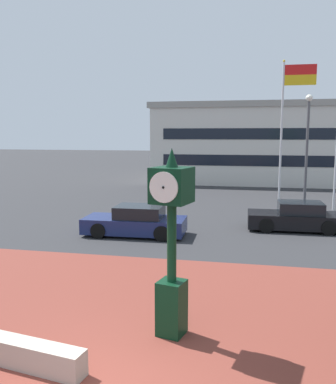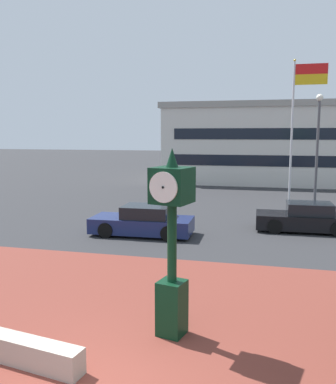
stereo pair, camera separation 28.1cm
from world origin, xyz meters
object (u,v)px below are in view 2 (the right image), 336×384
(flagpole_primary, at_px, (297,119))
(street_lamp_post, at_px, (317,142))
(street_clock, at_px, (172,239))
(car_street_near, at_px, (305,218))
(car_street_far, at_px, (143,222))
(civic_building, at_px, (298,143))

(flagpole_primary, relative_size, street_lamp_post, 1.33)
(street_clock, distance_m, flagpole_primary, 16.89)
(car_street_near, xyz_separation_m, car_street_far, (-6.81, -2.40, 0.00))
(car_street_near, height_order, flagpole_primary, flagpole_primary)
(car_street_near, height_order, car_street_far, same)
(street_clock, height_order, car_street_near, street_clock)
(street_clock, bearing_deg, flagpole_primary, 91.85)
(car_street_near, distance_m, street_lamp_post, 4.81)
(street_clock, relative_size, flagpole_primary, 0.48)
(civic_building, relative_size, street_lamp_post, 3.79)
(street_clock, height_order, street_lamp_post, street_lamp_post)
(car_street_far, relative_size, civic_building, 0.18)
(car_street_near, height_order, street_lamp_post, street_lamp_post)
(street_lamp_post, bearing_deg, street_clock, -106.97)
(flagpole_primary, bearing_deg, street_lamp_post, -66.32)
(car_street_near, distance_m, car_street_far, 7.22)
(car_street_near, relative_size, car_street_far, 0.97)
(car_street_near, xyz_separation_m, civic_building, (1.07, 22.57, 2.92))
(civic_building, xyz_separation_m, street_lamp_post, (-0.35, -19.16, 0.38))
(civic_building, bearing_deg, flagpole_primary, -94.26)
(car_street_far, height_order, street_lamp_post, street_lamp_post)
(street_lamp_post, bearing_deg, civic_building, 88.97)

